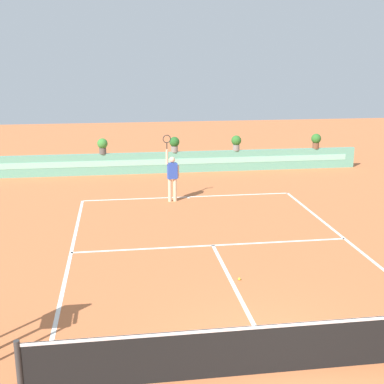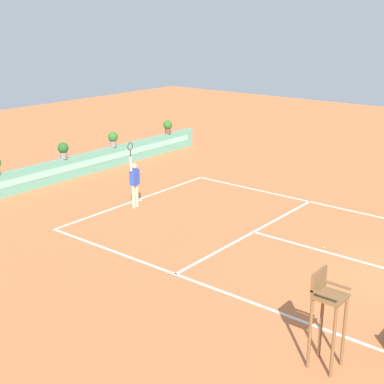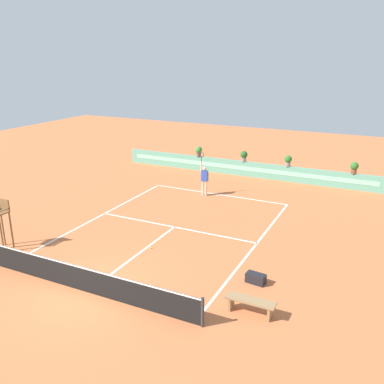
# 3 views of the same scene
# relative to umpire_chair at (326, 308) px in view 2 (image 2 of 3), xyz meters

# --- Properties ---
(ground_plane) EXTENTS (60.00, 60.00, 0.00)m
(ground_plane) POSITION_rel_umpire_chair_xyz_m (5.41, 4.74, -1.34)
(ground_plane) COLOR #C66B3D
(court_lines) EXTENTS (8.32, 11.94, 0.01)m
(court_lines) POSITION_rel_umpire_chair_xyz_m (5.41, 5.45, -1.34)
(court_lines) COLOR white
(court_lines) RESTS_ON ground
(back_wall_barrier) EXTENTS (18.00, 0.21, 1.00)m
(back_wall_barrier) POSITION_rel_umpire_chair_xyz_m (5.41, 15.12, -0.84)
(back_wall_barrier) COLOR #60A88E
(back_wall_barrier) RESTS_ON ground
(umpire_chair) EXTENTS (0.60, 0.60, 2.14)m
(umpire_chair) POSITION_rel_umpire_chair_xyz_m (0.00, 0.00, 0.00)
(umpire_chair) COLOR brown
(umpire_chair) RESTS_ON ground
(tennis_player) EXTENTS (0.62, 0.26, 2.58)m
(tennis_player) POSITION_rel_umpire_chair_xyz_m (4.74, 10.09, -0.29)
(tennis_player) COLOR beige
(tennis_player) RESTS_ON ground
(tennis_ball_near_baseline) EXTENTS (0.07, 0.07, 0.07)m
(tennis_ball_near_baseline) POSITION_rel_umpire_chair_xyz_m (5.62, 2.64, -1.31)
(tennis_ball_near_baseline) COLOR #CCE033
(tennis_ball_near_baseline) RESTS_ON ground
(potted_plant_far_right) EXTENTS (0.48, 0.48, 0.72)m
(potted_plant_far_right) POSITION_rel_umpire_chair_xyz_m (12.41, 15.13, 0.07)
(potted_plant_far_right) COLOR brown
(potted_plant_far_right) RESTS_ON back_wall_barrier
(potted_plant_right) EXTENTS (0.48, 0.48, 0.72)m
(potted_plant_right) POSITION_rel_umpire_chair_xyz_m (8.39, 15.13, 0.07)
(potted_plant_right) COLOR gray
(potted_plant_right) RESTS_ON back_wall_barrier
(potted_plant_centre) EXTENTS (0.48, 0.48, 0.72)m
(potted_plant_centre) POSITION_rel_umpire_chair_xyz_m (5.39, 15.13, 0.07)
(potted_plant_centre) COLOR gray
(potted_plant_centre) RESTS_ON back_wall_barrier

